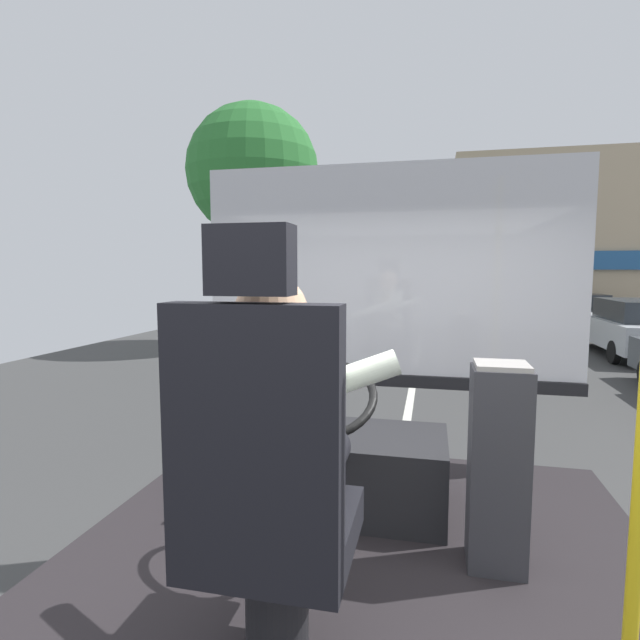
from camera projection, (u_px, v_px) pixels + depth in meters
ground at (415, 369)px, 10.45m from camera, size 18.00×44.00×0.06m
driver_seat at (267, 497)px, 1.43m from camera, size 0.48×0.48×1.37m
bus_driver at (279, 426)px, 1.53m from camera, size 0.74×0.59×0.73m
steering_console at (339, 466)px, 2.59m from camera, size 1.10×1.00×0.85m
fare_box at (498, 466)px, 2.06m from camera, size 0.23×0.22×0.87m
windshield_panel at (386, 301)px, 3.29m from camera, size 2.50×0.08×1.48m
street_tree at (253, 173)px, 13.09m from camera, size 3.50×3.50×6.43m
shop_building at (584, 244)px, 18.04m from camera, size 9.44×4.81×6.02m
parked_car_silver at (640, 327)px, 11.78m from camera, size 1.97×3.95×1.37m
parked_car_black at (573, 312)px, 16.44m from camera, size 1.81×4.24×1.31m
parked_car_green at (541, 301)px, 21.68m from camera, size 1.86×4.23×1.38m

